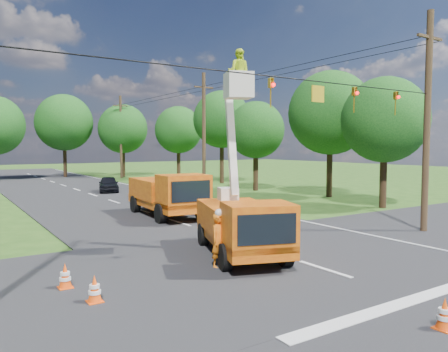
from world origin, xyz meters
TOP-DOWN VIEW (x-y plane):
  - ground at (0.00, 20.00)m, footprint 140.00×140.00m
  - road_main at (0.00, 20.00)m, footprint 12.00×100.00m
  - road_cross at (0.00, 2.00)m, footprint 56.00×10.00m
  - stop_bar at (0.00, -3.20)m, footprint 9.00×0.45m
  - edge_line at (5.60, 20.00)m, footprint 0.12×90.00m
  - bucket_truck at (-1.18, 2.90)m, footprint 3.91×6.15m
  - second_truck at (0.46, 12.22)m, footprint 3.02×6.77m
  - ground_worker at (-2.62, 2.13)m, footprint 0.75×0.62m
  - distant_car at (1.90, 26.88)m, footprint 2.65×4.23m
  - traffic_cone_0 at (-1.18, -4.61)m, footprint 0.38×0.38m
  - traffic_cone_2 at (0.59, 7.80)m, footprint 0.38×0.38m
  - traffic_cone_3 at (2.57, 11.87)m, footprint 0.38×0.38m
  - traffic_cone_4 at (-6.97, 1.10)m, footprint 0.38×0.38m
  - traffic_cone_5 at (-7.33, 2.64)m, footprint 0.38×0.38m
  - traffic_cone_7 at (3.91, 16.67)m, footprint 0.38×0.38m
  - pole_right_near at (8.50, 2.00)m, footprint 1.80×0.30m
  - pole_right_mid at (8.50, 22.00)m, footprint 1.80×0.30m
  - pole_right_far at (8.50, 42.00)m, footprint 1.80×0.30m
  - signal_span at (2.23, 1.99)m, footprint 18.00×0.29m
  - tree_right_a at (13.50, 8.00)m, footprint 5.40×5.40m
  - tree_right_b at (15.00, 14.00)m, footprint 6.40×6.40m
  - tree_right_c at (13.20, 21.00)m, footprint 5.00×5.00m
  - tree_right_d at (14.80, 29.00)m, footprint 6.00×6.00m
  - tree_right_e at (13.80, 37.00)m, footprint 5.60×5.60m
  - tree_far_b at (3.00, 47.00)m, footprint 7.00×7.00m
  - tree_far_c at (9.50, 44.00)m, footprint 6.20×6.20m

SIDE VIEW (x-z plane):
  - ground at x=0.00m, z-range 0.00..0.00m
  - road_main at x=0.00m, z-range -0.03..0.03m
  - road_cross at x=0.00m, z-range -0.04..0.04m
  - stop_bar at x=0.00m, z-range -0.01..0.01m
  - edge_line at x=5.60m, z-range -0.01..0.01m
  - traffic_cone_0 at x=-1.18m, z-range 0.00..0.71m
  - traffic_cone_2 at x=0.59m, z-range 0.00..0.71m
  - traffic_cone_3 at x=2.57m, z-range 0.00..0.71m
  - traffic_cone_4 at x=-6.97m, z-range 0.00..0.71m
  - traffic_cone_5 at x=-7.33m, z-range 0.00..0.71m
  - traffic_cone_7 at x=3.91m, z-range 0.00..0.71m
  - distant_car at x=1.90m, z-range 0.00..1.34m
  - ground_worker at x=-2.62m, z-range 0.00..1.77m
  - second_truck at x=0.46m, z-range 0.05..2.52m
  - bucket_truck at x=-1.18m, z-range -2.13..5.26m
  - pole_right_near at x=8.50m, z-range 0.11..10.11m
  - pole_right_mid at x=8.50m, z-range 0.11..10.11m
  - pole_right_far at x=8.50m, z-range 0.11..10.11m
  - tree_right_c at x=13.20m, z-range 1.40..9.23m
  - tree_right_a at x=13.50m, z-range 1.42..9.70m
  - tree_right_e at x=13.80m, z-range 1.50..10.12m
  - signal_span at x=2.23m, z-range 5.34..6.41m
  - tree_far_c at x=9.50m, z-range 1.47..10.65m
  - tree_right_b at x=15.00m, z-range 1.61..11.26m
  - tree_right_d at x=14.80m, z-range 1.83..11.53m
  - tree_far_b at x=3.00m, z-range 1.65..11.97m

